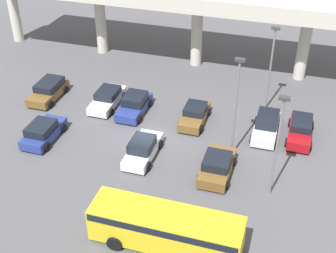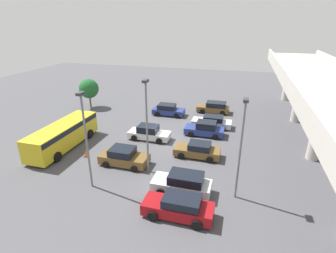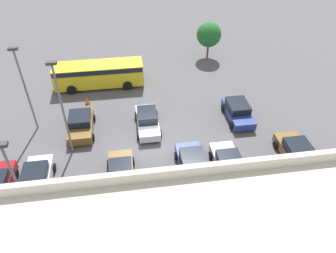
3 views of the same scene
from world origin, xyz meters
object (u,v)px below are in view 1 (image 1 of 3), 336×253
object	(u,v)px
parked_car_4	(195,115)
traffic_cone	(199,208)
lamp_post_near_aisle	(236,102)
parked_car_3	(143,149)
shuttle_bus	(166,227)
parked_car_1	(43,132)
parked_car_8	(266,126)
parked_car_2	(134,105)
parked_car_0	(48,90)
parked_car_7	(107,98)
lamp_post_by_overpass	(278,140)
parked_car_6	(300,129)
parked_car_5	(217,166)
lamp_post_mid_lot	(271,63)

from	to	relation	value
parked_car_4	traffic_cone	xyz separation A→B (m)	(2.95, -10.36, -0.35)
parked_car_4	lamp_post_near_aisle	xyz separation A→B (m)	(3.84, -3.65, 4.04)
parked_car_3	shuttle_bus	size ratio (longest dim) A/B	0.51
parked_car_3	traffic_cone	size ratio (longest dim) A/B	6.56
parked_car_1	parked_car_8	distance (m)	17.77
parked_car_1	parked_car_4	bearing A→B (deg)	-60.73
parked_car_2	traffic_cone	world-z (taller)	parked_car_2
parked_car_0	parked_car_7	world-z (taller)	parked_car_0
parked_car_3	parked_car_7	world-z (taller)	parked_car_3
lamp_post_near_aisle	lamp_post_by_overpass	distance (m)	4.85
parked_car_1	parked_car_6	world-z (taller)	parked_car_6
parked_car_5	parked_car_7	world-z (taller)	parked_car_5
parked_car_1	parked_car_6	size ratio (longest dim) A/B	0.92
parked_car_6	shuttle_bus	world-z (taller)	shuttle_bus
parked_car_4	traffic_cone	bearing A→B (deg)	15.91
lamp_post_near_aisle	parked_car_6	bearing A→B (deg)	39.24
parked_car_4	lamp_post_near_aisle	distance (m)	6.66
shuttle_bus	parked_car_6	bearing A→B (deg)	-116.38
parked_car_3	lamp_post_mid_lot	size ratio (longest dim) A/B	0.61
parked_car_2	shuttle_bus	distance (m)	15.26
lamp_post_mid_lot	traffic_cone	xyz separation A→B (m)	(-2.48, -14.14, -4.14)
lamp_post_by_overpass	traffic_cone	distance (m)	6.72
shuttle_bus	lamp_post_near_aisle	bearing A→B (deg)	-101.90
parked_car_0	parked_car_2	distance (m)	8.31
parked_car_5	lamp_post_by_overpass	xyz separation A→B (m)	(3.90, -0.98, 3.78)
parked_car_2	lamp_post_mid_lot	size ratio (longest dim) A/B	0.58
lamp_post_near_aisle	lamp_post_mid_lot	bearing A→B (deg)	77.88
parked_car_8	parked_car_2	bearing A→B (deg)	-89.99
parked_car_6	parked_car_0	bearing A→B (deg)	-89.26
parked_car_1	lamp_post_mid_lot	distance (m)	19.33
parked_car_0	parked_car_1	size ratio (longest dim) A/B	1.04
parked_car_0	parked_car_5	size ratio (longest dim) A/B	1.03
parked_car_7	lamp_post_mid_lot	world-z (taller)	lamp_post_mid_lot
parked_car_4	shuttle_bus	size ratio (longest dim) A/B	0.48
parked_car_8	lamp_post_near_aisle	distance (m)	5.71
traffic_cone	parked_car_4	bearing A→B (deg)	105.91
parked_car_0	parked_car_7	bearing A→B (deg)	94.23
parked_car_1	lamp_post_by_overpass	bearing A→B (deg)	-93.65
parked_car_1	lamp_post_mid_lot	bearing A→B (deg)	-58.77
parked_car_4	parked_car_8	xyz separation A→B (m)	(5.96, -0.10, 0.11)
parked_car_8	lamp_post_mid_lot	world-z (taller)	lamp_post_mid_lot
parked_car_7	traffic_cone	size ratio (longest dim) A/B	6.85
parked_car_0	lamp_post_near_aisle	world-z (taller)	lamp_post_near_aisle
parked_car_0	traffic_cone	xyz separation A→B (m)	(16.59, -10.31, -0.42)
parked_car_1	parked_car_2	bearing A→B (deg)	-42.56
lamp_post_mid_lot	parked_car_6	bearing A→B (deg)	-48.18
parked_car_1	traffic_cone	world-z (taller)	parked_car_1
parked_car_4	lamp_post_by_overpass	xyz separation A→B (m)	(7.15, -7.19, 3.83)
parked_car_3	lamp_post_mid_lot	xyz separation A→B (m)	(7.94, 9.66, 3.74)
parked_car_4	parked_car_6	distance (m)	8.61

